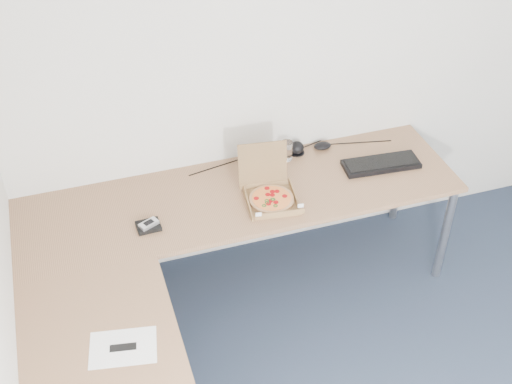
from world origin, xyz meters
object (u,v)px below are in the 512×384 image
object	(u,v)px
keyboard	(381,164)
wallet	(148,226)
drinking_glass	(287,151)
pizza_box	(271,196)
desk	(204,260)

from	to	relation	value
keyboard	wallet	xyz separation A→B (m)	(-1.42, -0.12, -0.00)
drinking_glass	keyboard	bearing A→B (deg)	-25.45
pizza_box	wallet	size ratio (longest dim) A/B	2.58
drinking_glass	wallet	bearing A→B (deg)	-158.19
pizza_box	wallet	world-z (taller)	pizza_box
pizza_box	drinking_glass	world-z (taller)	pizza_box
keyboard	wallet	bearing A→B (deg)	-170.50
drinking_glass	pizza_box	bearing A→B (deg)	-122.46
drinking_glass	keyboard	world-z (taller)	drinking_glass
desk	drinking_glass	xyz separation A→B (m)	(0.68, 0.66, 0.09)
desk	drinking_glass	size ratio (longest dim) A/B	20.66
desk	pizza_box	xyz separation A→B (m)	(0.46, 0.32, 0.06)
desk	drinking_glass	world-z (taller)	drinking_glass
drinking_glass	keyboard	xyz separation A→B (m)	(0.51, -0.24, -0.05)
pizza_box	keyboard	size ratio (longest dim) A/B	0.71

